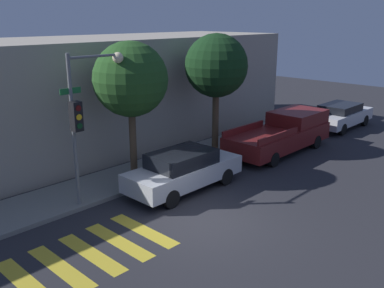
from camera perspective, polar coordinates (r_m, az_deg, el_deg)
ground_plane at (r=13.08m, az=1.16°, el=-10.23°), size 60.00×60.00×0.00m
sidewalk at (r=16.07m, az=-10.44°, el=-4.98°), size 26.00×2.34×0.14m
building_row at (r=19.20m, az=-18.95°, el=5.49°), size 26.00×6.00×5.01m
crosswalk at (r=11.74m, az=-13.30°, el=-14.04°), size 3.97×2.60×0.00m
traffic_light_pole at (r=13.53m, az=-13.96°, el=5.05°), size 2.32×0.56×4.90m
sedan_near_corner at (r=15.04m, az=-1.13°, el=-3.44°), size 4.44×1.74×1.44m
pickup_truck at (r=19.89m, az=12.04°, el=1.49°), size 5.76×2.08×1.68m
sedan_middle at (r=24.96m, az=19.16°, el=3.67°), size 4.51×1.83×1.35m
tree_near_corner at (r=15.33m, az=-8.21°, el=8.47°), size 2.67×2.67×5.14m
tree_midblock at (r=18.52m, az=3.26°, el=10.31°), size 2.71×2.71×5.27m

